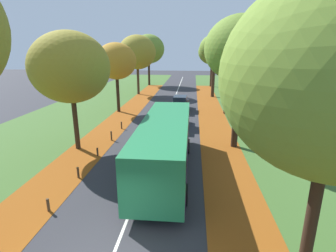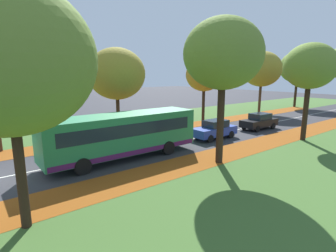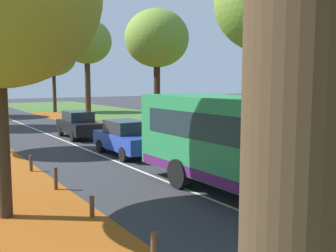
# 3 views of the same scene
# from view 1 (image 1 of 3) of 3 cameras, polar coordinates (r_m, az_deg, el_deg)

# --- Properties ---
(grass_verge_left) EXTENTS (12.00, 90.00, 0.01)m
(grass_verge_left) POSITION_cam_1_polar(r_m,az_deg,el_deg) (29.54, -18.19, 2.46)
(grass_verge_left) COLOR #3D6028
(grass_verge_left) RESTS_ON ground
(leaf_litter_left) EXTENTS (2.80, 60.00, 0.00)m
(leaf_litter_left) POSITION_cam_1_polar(r_m,az_deg,el_deg) (22.50, -13.35, -1.36)
(leaf_litter_left) COLOR #8C4714
(leaf_litter_left) RESTS_ON grass_verge_left
(grass_verge_right) EXTENTS (12.00, 90.00, 0.01)m
(grass_verge_right) POSITION_cam_1_polar(r_m,az_deg,el_deg) (27.91, 19.05, 1.60)
(grass_verge_right) COLOR #3D6028
(grass_verge_right) RESTS_ON ground
(leaf_litter_right) EXTENTS (2.80, 60.00, 0.00)m
(leaf_litter_right) POSITION_cam_1_polar(r_m,az_deg,el_deg) (21.44, 10.66, -2.08)
(leaf_litter_right) COLOR #8C4714
(leaf_litter_right) RESTS_ON grass_verge_right
(road_centre_line) EXTENTS (0.12, 80.00, 0.01)m
(road_centre_line) POSITION_cam_1_polar(r_m,az_deg,el_deg) (27.22, -0.11, 2.15)
(road_centre_line) COLOR silver
(road_centre_line) RESTS_ON ground
(tree_left_near) EXTENTS (5.11, 5.11, 7.87)m
(tree_left_near) POSITION_cam_1_polar(r_m,az_deg,el_deg) (18.38, -20.55, 11.83)
(tree_left_near) COLOR #382619
(tree_left_near) RESTS_ON ground
(tree_left_mid) EXTENTS (4.27, 4.27, 7.41)m
(tree_left_mid) POSITION_cam_1_polar(r_m,az_deg,el_deg) (29.06, -11.22, 13.65)
(tree_left_mid) COLOR black
(tree_left_mid) RESTS_ON ground
(tree_left_far) EXTENTS (5.55, 5.55, 8.76)m
(tree_left_far) POSITION_cam_1_polar(r_m,az_deg,el_deg) (40.62, -6.71, 15.65)
(tree_left_far) COLOR #422D1E
(tree_left_far) RESTS_ON ground
(tree_left_distant) EXTENTS (5.91, 5.91, 9.38)m
(tree_left_distant) POSITION_cam_1_polar(r_m,az_deg,el_deg) (51.12, -4.26, 16.36)
(tree_left_distant) COLOR black
(tree_left_distant) RESTS_ON ground
(tree_right_near) EXTENTS (4.75, 4.75, 8.87)m
(tree_right_near) POSITION_cam_1_polar(r_m,az_deg,el_deg) (18.23, 15.61, 15.79)
(tree_right_near) COLOR black
(tree_right_near) RESTS_ON ground
(tree_right_mid) EXTENTS (4.13, 4.13, 8.05)m
(tree_right_mid) POSITION_cam_1_polar(r_m,az_deg,el_deg) (28.30, 13.12, 14.86)
(tree_right_mid) COLOR black
(tree_right_mid) RESTS_ON ground
(tree_right_far) EXTENTS (4.22, 4.22, 8.71)m
(tree_right_far) POSITION_cam_1_polar(r_m,az_deg,el_deg) (38.54, 10.11, 16.21)
(tree_right_far) COLOR #382619
(tree_right_far) RESTS_ON ground
(tree_right_distant) EXTENTS (5.01, 5.01, 8.50)m
(tree_right_distant) POSITION_cam_1_polar(r_m,az_deg,el_deg) (49.70, 9.60, 15.63)
(tree_right_distant) COLOR #382619
(tree_right_distant) RESTS_ON ground
(bollard_second) EXTENTS (0.12, 0.12, 0.59)m
(bollard_second) POSITION_cam_1_polar(r_m,az_deg,el_deg) (12.78, -24.64, -15.34)
(bollard_second) COLOR #4C3823
(bollard_second) RESTS_ON ground
(bollard_third) EXTENTS (0.12, 0.12, 0.62)m
(bollard_third) POSITION_cam_1_polar(r_m,az_deg,el_deg) (15.13, -18.98, -9.57)
(bollard_third) COLOR #4C3823
(bollard_third) RESTS_ON ground
(bollard_fourth) EXTENTS (0.12, 0.12, 0.55)m
(bollard_fourth) POSITION_cam_1_polar(r_m,az_deg,el_deg) (17.71, -15.10, -5.48)
(bollard_fourth) COLOR #4C3823
(bollard_fourth) RESTS_ON ground
(bollard_fifth) EXTENTS (0.12, 0.12, 0.74)m
(bollard_fifth) POSITION_cam_1_polar(r_m,az_deg,el_deg) (20.37, -12.23, -2.10)
(bollard_fifth) COLOR #4C3823
(bollard_fifth) RESTS_ON ground
(bollard_sixth) EXTENTS (0.12, 0.12, 0.64)m
(bollard_sixth) POSITION_cam_1_polar(r_m,az_deg,el_deg) (23.17, -10.09, 0.16)
(bollard_sixth) COLOR #4C3823
(bollard_sixth) RESTS_ON ground
(bus) EXTENTS (2.70, 10.41, 2.98)m
(bus) POSITION_cam_1_polar(r_m,az_deg,el_deg) (14.52, -0.63, -3.76)
(bus) COLOR #237A47
(bus) RESTS_ON ground
(car_blue_lead) EXTENTS (1.83, 4.23, 1.62)m
(car_blue_lead) POSITION_cam_1_polar(r_m,az_deg,el_deg) (23.31, 1.61, 1.75)
(car_blue_lead) COLOR #233D9E
(car_blue_lead) RESTS_ON ground
(car_black_following) EXTENTS (1.92, 4.27, 1.62)m
(car_black_following) POSITION_cam_1_polar(r_m,az_deg,el_deg) (29.73, 2.65, 4.95)
(car_black_following) COLOR black
(car_black_following) RESTS_ON ground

